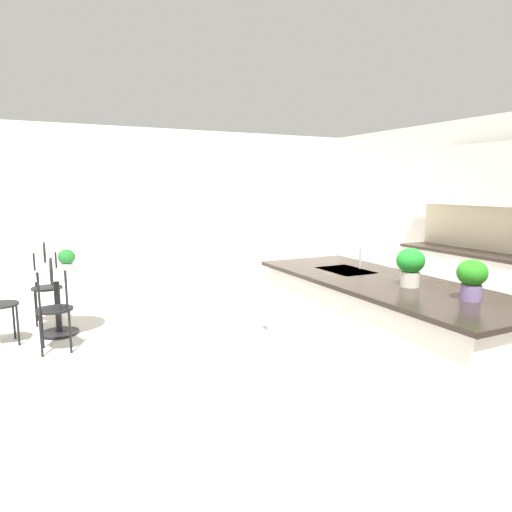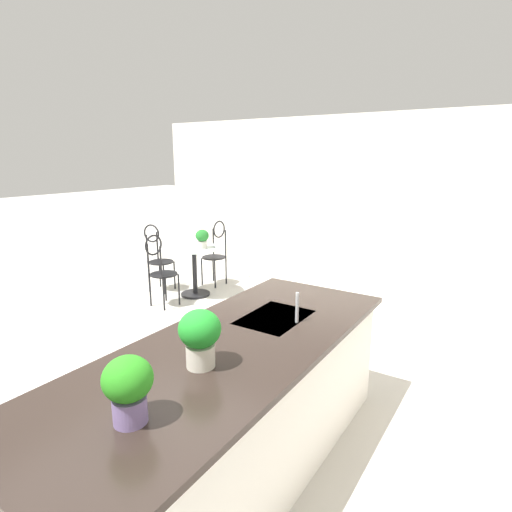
{
  "view_description": "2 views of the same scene",
  "coord_description": "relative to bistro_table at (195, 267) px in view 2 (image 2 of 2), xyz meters",
  "views": [
    {
      "loc": [
        3.42,
        -1.96,
        1.78
      ],
      "look_at": [
        -0.9,
        0.15,
        1.02
      ],
      "focal_mm": 31.9,
      "sensor_mm": 36.0,
      "label": 1
    },
    {
      "loc": [
        2.19,
        2.28,
        2.06
      ],
      "look_at": [
        -0.98,
        0.21,
        1.15
      ],
      "focal_mm": 29.09,
      "sensor_mm": 36.0,
      "label": 2
    }
  ],
  "objects": [
    {
      "name": "chair_by_island",
      "position": [
        0.64,
        -0.06,
        0.13
      ],
      "size": [
        0.49,
        0.4,
        1.04
      ],
      "color": "black",
      "rests_on": "ground"
    },
    {
      "name": "potted_plant_on_table",
      "position": [
        -0.04,
        0.13,
        0.45
      ],
      "size": [
        0.2,
        0.2,
        0.28
      ],
      "color": "beige",
      "rests_on": "bistro_table"
    },
    {
      "name": "potted_plant_counter_far",
      "position": [
        3.49,
        2.72,
        0.65
      ],
      "size": [
        0.22,
        0.22,
        0.31
      ],
      "color": "#7A669E",
      "rests_on": "kitchen_island"
    },
    {
      "name": "wall_left_window",
      "position": [
        -1.92,
        1.77,
        0.9
      ],
      "size": [
        0.12,
        7.8,
        2.7
      ],
      "primitive_type": "cube",
      "color": "silver",
      "rests_on": "ground"
    },
    {
      "name": "ground_plane",
      "position": [
        2.34,
        1.77,
        -0.45
      ],
      "size": [
        40.0,
        40.0,
        0.0
      ],
      "primitive_type": "plane",
      "color": "beige"
    },
    {
      "name": "bistro_table",
      "position": [
        0.0,
        0.0,
        0.0
      ],
      "size": [
        0.8,
        0.8,
        0.74
      ],
      "color": "black",
      "rests_on": "ground"
    },
    {
      "name": "kitchen_island",
      "position": [
        2.64,
        2.62,
        0.02
      ],
      "size": [
        2.8,
        1.06,
        0.92
      ],
      "color": "white",
      "rests_on": "ground"
    },
    {
      "name": "chair_toward_desk",
      "position": [
        -0.64,
        -0.09,
        0.13
      ],
      "size": [
        0.49,
        0.39,
        1.04
      ],
      "color": "black",
      "rests_on": "ground"
    },
    {
      "name": "sink_faucet",
      "position": [
        2.09,
        2.8,
        0.58
      ],
      "size": [
        0.02,
        0.02,
        0.22
      ],
      "primitive_type": "cylinder",
      "color": "#B2B5BA",
      "rests_on": "kitchen_island"
    },
    {
      "name": "chair_near_window",
      "position": [
        0.12,
        -0.65,
        0.13
      ],
      "size": [
        0.44,
        0.51,
        1.04
      ],
      "color": "black",
      "rests_on": "ground"
    },
    {
      "name": "potted_plant_counter_near",
      "position": [
        2.94,
        2.65,
        0.66
      ],
      "size": [
        0.23,
        0.23,
        0.33
      ],
      "color": "beige",
      "rests_on": "kitchen_island"
    }
  ]
}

